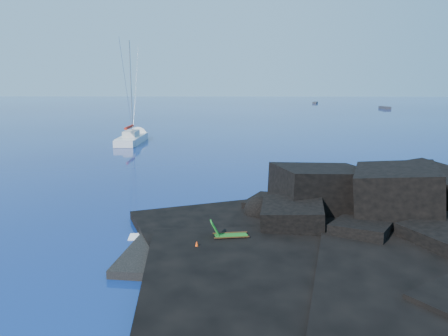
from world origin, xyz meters
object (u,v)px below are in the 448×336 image
object	(u,v)px
deck_chair	(231,230)
distant_boat_a	(315,104)
sunbather	(190,249)
sailboat	(132,142)
distant_boat_b	(385,109)
marker_cone	(197,247)

from	to	relation	value
deck_chair	distant_boat_a	size ratio (longest dim) A/B	0.38
sunbather	distant_boat_a	distance (m)	137.99
sailboat	deck_chair	world-z (taller)	sailboat
deck_chair	distant_boat_a	world-z (taller)	deck_chair
deck_chair	distant_boat_b	bearing A→B (deg)	59.49
distant_boat_b	deck_chair	bearing A→B (deg)	-115.68
deck_chair	marker_cone	bearing A→B (deg)	-149.30
sunbather	sailboat	bearing A→B (deg)	100.03
sailboat	distant_boat_b	distance (m)	88.43
deck_chair	distant_boat_b	size ratio (longest dim) A/B	0.33
sailboat	deck_chair	distance (m)	37.94
sailboat	marker_cone	world-z (taller)	sailboat
deck_chair	sailboat	bearing A→B (deg)	101.32
sailboat	sunbather	xyz separation A→B (m)	(11.00, -36.98, 0.50)
deck_chair	sunbather	world-z (taller)	deck_chair
distant_boat_a	sunbather	bearing A→B (deg)	-85.33
sunbather	marker_cone	size ratio (longest dim) A/B	3.16
deck_chair	distant_boat_a	bearing A→B (deg)	69.61
sailboat	distant_boat_a	world-z (taller)	sailboat
deck_chair	distant_boat_b	xyz separation A→B (m)	(42.58, 104.67, -0.93)
distant_boat_a	distant_boat_b	bearing A→B (deg)	-46.40
marker_cone	distant_boat_a	xyz separation A→B (m)	(29.88, 134.59, -0.60)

